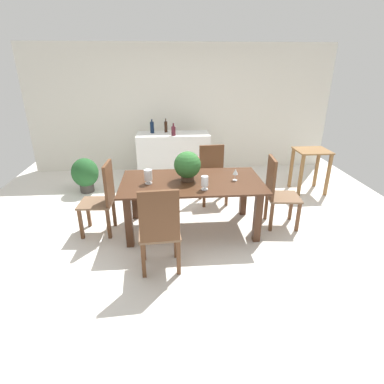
% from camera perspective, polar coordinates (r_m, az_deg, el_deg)
% --- Properties ---
extents(ground_plane, '(7.04, 7.04, 0.00)m').
position_cam_1_polar(ground_plane, '(4.67, -0.24, -5.42)').
color(ground_plane, silver).
extents(back_wall, '(6.40, 0.10, 2.60)m').
position_cam_1_polar(back_wall, '(6.77, -1.96, 15.12)').
color(back_wall, silver).
rests_on(back_wall, ground).
extents(dining_table, '(1.92, 1.05, 0.73)m').
position_cam_1_polar(dining_table, '(4.22, -0.04, 0.40)').
color(dining_table, '#422616').
rests_on(dining_table, ground).
extents(chair_far_right, '(0.48, 0.44, 0.96)m').
position_cam_1_polar(chair_far_right, '(5.19, 3.82, 3.93)').
color(chair_far_right, brown).
rests_on(chair_far_right, ground).
extents(chair_head_end, '(0.47, 0.44, 1.02)m').
position_cam_1_polar(chair_head_end, '(4.32, -16.22, -0.72)').
color(chair_head_end, brown).
rests_on(chair_head_end, ground).
extents(chair_near_left, '(0.49, 0.43, 1.04)m').
position_cam_1_polar(chair_near_left, '(3.35, -6.06, -6.67)').
color(chair_near_left, brown).
rests_on(chair_near_left, ground).
extents(chair_foot_end, '(0.49, 0.47, 1.03)m').
position_cam_1_polar(chair_foot_end, '(4.50, 15.46, 0.39)').
color(chair_foot_end, brown).
rests_on(chair_foot_end, ground).
extents(flower_centerpiece, '(0.36, 0.36, 0.40)m').
position_cam_1_polar(flower_centerpiece, '(4.13, -0.84, 4.96)').
color(flower_centerpiece, '#4C3828').
rests_on(flower_centerpiece, dining_table).
extents(crystal_vase_left, '(0.09, 0.09, 0.18)m').
position_cam_1_polar(crystal_vase_left, '(3.85, 2.37, 1.89)').
color(crystal_vase_left, silver).
rests_on(crystal_vase_left, dining_table).
extents(crystal_vase_center_near, '(0.11, 0.11, 0.19)m').
position_cam_1_polar(crystal_vase_center_near, '(4.09, -8.15, 3.03)').
color(crystal_vase_center_near, silver).
rests_on(crystal_vase_center_near, dining_table).
extents(wine_glass, '(0.07, 0.07, 0.16)m').
position_cam_1_polar(wine_glass, '(4.20, 8.08, 3.68)').
color(wine_glass, silver).
rests_on(wine_glass, dining_table).
extents(kitchen_counter, '(1.41, 0.59, 0.95)m').
position_cam_1_polar(kitchen_counter, '(6.18, -3.44, 6.50)').
color(kitchen_counter, silver).
rests_on(kitchen_counter, ground).
extents(wine_bottle_tall, '(0.06, 0.06, 0.26)m').
position_cam_1_polar(wine_bottle_tall, '(6.18, -4.89, 12.01)').
color(wine_bottle_tall, black).
rests_on(wine_bottle_tall, kitchen_counter).
extents(wine_bottle_amber, '(0.08, 0.08, 0.23)m').
position_cam_1_polar(wine_bottle_amber, '(5.88, -3.46, 11.29)').
color(wine_bottle_amber, '#511E28').
rests_on(wine_bottle_amber, kitchen_counter).
extents(wine_bottle_dark, '(0.08, 0.08, 0.26)m').
position_cam_1_polar(wine_bottle_dark, '(6.14, -7.43, 11.86)').
color(wine_bottle_dark, '#0F1E38').
rests_on(wine_bottle_dark, kitchen_counter).
extents(side_table, '(0.58, 0.52, 0.79)m').
position_cam_1_polar(side_table, '(5.96, 21.20, 5.36)').
color(side_table, brown).
rests_on(side_table, ground).
extents(potted_plant_floor, '(0.48, 0.48, 0.64)m').
position_cam_1_polar(potted_plant_floor, '(5.93, -19.24, 3.22)').
color(potted_plant_floor, '#423D38').
rests_on(potted_plant_floor, ground).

